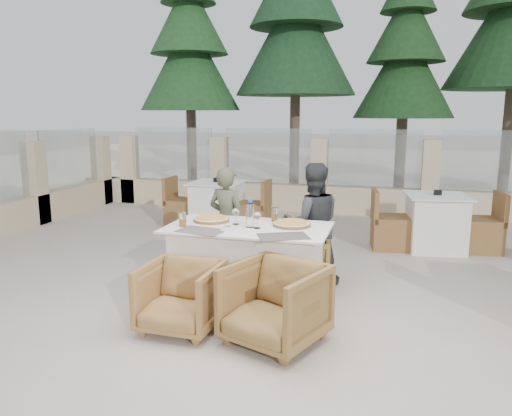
% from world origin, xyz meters
% --- Properties ---
extents(ground, '(80.00, 80.00, 0.00)m').
position_xyz_m(ground, '(0.00, 0.00, 0.00)').
color(ground, '#B8AB9D').
rests_on(ground, ground).
extents(sand_patch, '(30.00, 16.00, 0.01)m').
position_xyz_m(sand_patch, '(0.00, 14.00, 0.01)').
color(sand_patch, '#F2E4C6').
rests_on(sand_patch, ground).
extents(perimeter_wall_far, '(10.00, 0.34, 1.60)m').
position_xyz_m(perimeter_wall_far, '(0.00, 4.80, 0.80)').
color(perimeter_wall_far, beige).
rests_on(perimeter_wall_far, ground).
extents(pine_far_left, '(2.42, 2.42, 5.50)m').
position_xyz_m(pine_far_left, '(-3.50, 7.00, 2.75)').
color(pine_far_left, '#214E24').
rests_on(pine_far_left, ground).
extents(pine_mid_left, '(2.86, 2.86, 6.50)m').
position_xyz_m(pine_mid_left, '(-1.00, 7.50, 3.25)').
color(pine_mid_left, '#1B4121').
rests_on(pine_mid_left, ground).
extents(pine_centre, '(2.20, 2.20, 5.00)m').
position_xyz_m(pine_centre, '(1.50, 7.20, 2.50)').
color(pine_centre, '#1B401C').
rests_on(pine_centre, ground).
extents(dining_table, '(1.60, 0.90, 0.77)m').
position_xyz_m(dining_table, '(-0.02, 0.01, 0.39)').
color(dining_table, white).
rests_on(dining_table, ground).
extents(placemat_near_left, '(0.50, 0.38, 0.00)m').
position_xyz_m(placemat_near_left, '(-0.39, -0.28, 0.77)').
color(placemat_near_left, '#635C55').
rests_on(placemat_near_left, dining_table).
extents(placemat_near_right, '(0.53, 0.46, 0.00)m').
position_xyz_m(placemat_near_right, '(0.40, -0.30, 0.77)').
color(placemat_near_right, '#524D46').
rests_on(placemat_near_right, dining_table).
extents(pizza_left, '(0.39, 0.39, 0.05)m').
position_xyz_m(pizza_left, '(-0.45, 0.14, 0.79)').
color(pizza_left, orange).
rests_on(pizza_left, dining_table).
extents(pizza_right, '(0.38, 0.38, 0.05)m').
position_xyz_m(pizza_right, '(0.39, 0.14, 0.79)').
color(pizza_right, '#CA641B').
rests_on(pizza_right, dining_table).
extents(water_bottle, '(0.10, 0.10, 0.28)m').
position_xyz_m(water_bottle, '(0.01, -0.01, 0.91)').
color(water_bottle, '#C2E0FF').
rests_on(water_bottle, dining_table).
extents(wine_glass_centre, '(0.10, 0.10, 0.18)m').
position_xyz_m(wine_glass_centre, '(-0.16, 0.07, 0.86)').
color(wine_glass_centre, silver).
rests_on(wine_glass_centre, dining_table).
extents(wine_glass_near, '(0.08, 0.08, 0.18)m').
position_xyz_m(wine_glass_near, '(0.09, -0.05, 0.86)').
color(wine_glass_near, silver).
rests_on(wine_glass_near, dining_table).
extents(beer_glass_left, '(0.08, 0.08, 0.14)m').
position_xyz_m(beer_glass_left, '(-0.64, -0.16, 0.84)').
color(beer_glass_left, orange).
rests_on(beer_glass_left, dining_table).
extents(beer_glass_right, '(0.08, 0.08, 0.14)m').
position_xyz_m(beer_glass_right, '(0.18, 0.32, 0.84)').
color(beer_glass_right, '#BF731B').
rests_on(beer_glass_right, dining_table).
extents(olive_dish, '(0.11, 0.11, 0.04)m').
position_xyz_m(olive_dish, '(-0.16, -0.20, 0.79)').
color(olive_dish, silver).
rests_on(olive_dish, dining_table).
extents(armchair_far_left, '(0.69, 0.70, 0.60)m').
position_xyz_m(armchair_far_left, '(-0.33, 0.81, 0.30)').
color(armchair_far_left, '#966336').
rests_on(armchair_far_left, ground).
extents(armchair_far_right, '(0.70, 0.71, 0.57)m').
position_xyz_m(armchair_far_right, '(0.41, 0.61, 0.29)').
color(armchair_far_right, olive).
rests_on(armchair_far_right, ground).
extents(armchair_near_left, '(0.67, 0.68, 0.60)m').
position_xyz_m(armchair_near_left, '(-0.39, -0.81, 0.30)').
color(armchair_near_left, olive).
rests_on(armchair_near_left, ground).
extents(armchair_near_right, '(0.94, 0.95, 0.67)m').
position_xyz_m(armchair_near_right, '(0.45, -0.84, 0.34)').
color(armchair_near_right, olive).
rests_on(armchair_near_right, ground).
extents(diner_left, '(0.53, 0.41, 1.27)m').
position_xyz_m(diner_left, '(-0.48, 0.73, 0.64)').
color(diner_left, '#51553E').
rests_on(diner_left, ground).
extents(diner_right, '(0.78, 0.70, 1.35)m').
position_xyz_m(diner_right, '(0.51, 0.72, 0.67)').
color(diner_right, '#323437').
rests_on(diner_right, ground).
extents(bg_table_a, '(1.65, 0.83, 0.77)m').
position_xyz_m(bg_table_a, '(-1.39, 2.94, 0.39)').
color(bg_table_a, white).
rests_on(bg_table_a, ground).
extents(bg_table_b, '(1.74, 1.04, 0.77)m').
position_xyz_m(bg_table_b, '(1.94, 2.51, 0.39)').
color(bg_table_b, white).
rests_on(bg_table_b, ground).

